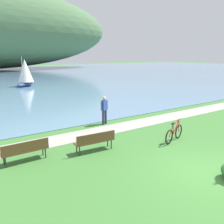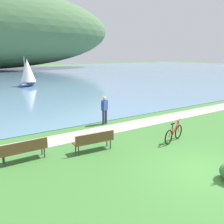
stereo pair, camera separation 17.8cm
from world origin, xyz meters
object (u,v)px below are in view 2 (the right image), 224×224
park_bench_near_camera (94,140)px  person_at_shoreline (105,108)px  park_bench_further_along (24,149)px  sailboat_mid_bay (28,72)px  bicycle_leaning_near_bench (174,134)px

park_bench_near_camera → person_at_shoreline: size_ratio=1.07×
park_bench_further_along → sailboat_mid_bay: bearing=75.9°
park_bench_near_camera → park_bench_further_along: same height
bicycle_leaning_near_bench → sailboat_mid_bay: (-0.88, 24.65, 1.46)m
park_bench_near_camera → sailboat_mid_bay: sailboat_mid_bay is taller
sailboat_mid_bay → bicycle_leaning_near_bench: bearing=-87.9°
park_bench_near_camera → sailboat_mid_bay: bearing=82.9°
person_at_shoreline → sailboat_mid_bay: size_ratio=0.44×
person_at_shoreline → bicycle_leaning_near_bench: bearing=-73.2°
person_at_shoreline → sailboat_mid_bay: sailboat_mid_bay is taller
park_bench_near_camera → bicycle_leaning_near_bench: 3.98m
park_bench_further_along → sailboat_mid_bay: 23.72m
park_bench_near_camera → bicycle_leaning_near_bench: (3.84, -1.05, -0.12)m
park_bench_further_along → sailboat_mid_bay: sailboat_mid_bay is taller
park_bench_near_camera → sailboat_mid_bay: 23.82m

